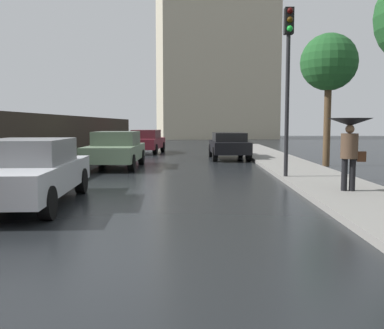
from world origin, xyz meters
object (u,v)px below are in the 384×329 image
car_silver_mid_road (28,171)px  pedestrian_with_umbrella_near (350,134)px  car_maroon_far_ahead (147,141)px  car_green_behind_camera (116,149)px  street_tree_mid (329,63)px  car_black_far_lane (229,145)px  traffic_light (288,62)px

car_silver_mid_road → pedestrian_with_umbrella_near: size_ratio=2.75×
car_silver_mid_road → car_maroon_far_ahead: car_silver_mid_road is taller
car_green_behind_camera → street_tree_mid: bearing=-175.9°
car_silver_mid_road → car_green_behind_camera: size_ratio=1.06×
car_maroon_far_ahead → pedestrian_with_umbrella_near: (6.65, -15.10, 0.75)m
car_maroon_far_ahead → street_tree_mid: street_tree_mid is taller
car_silver_mid_road → car_green_behind_camera: (0.30, 7.87, 0.02)m
car_maroon_far_ahead → car_black_far_lane: size_ratio=1.01×
car_silver_mid_road → traffic_light: 7.86m
car_silver_mid_road → street_tree_mid: bearing=-140.1°
car_maroon_far_ahead → car_green_behind_camera: (-0.16, -8.36, 0.03)m
car_green_behind_camera → pedestrian_with_umbrella_near: (6.82, -6.74, 0.72)m
car_silver_mid_road → car_black_far_lane: (5.03, 11.99, -0.01)m
car_silver_mid_road → car_green_behind_camera: bearing=-96.7°
car_maroon_far_ahead → car_black_far_lane: (4.56, -4.25, -0.00)m
car_maroon_far_ahead → street_tree_mid: (8.32, -7.61, 3.42)m
car_maroon_far_ahead → traffic_light: 13.88m
car_green_behind_camera → car_black_far_lane: 6.27m
car_silver_mid_road → street_tree_mid: size_ratio=0.88×
car_green_behind_camera → street_tree_mid: size_ratio=0.83×
car_black_far_lane → car_maroon_far_ahead: bearing=134.7°
car_maroon_far_ahead → car_black_far_lane: car_maroon_far_ahead is taller
car_maroon_far_ahead → car_green_behind_camera: size_ratio=0.99×
car_green_behind_camera → car_black_far_lane: bearing=-139.9°
car_green_behind_camera → pedestrian_with_umbrella_near: bearing=134.4°
traffic_light → street_tree_mid: (2.57, 4.70, 0.62)m
pedestrian_with_umbrella_near → traffic_light: size_ratio=0.35×
car_black_far_lane → pedestrian_with_umbrella_near: size_ratio=2.53×
car_green_behind_camera → car_black_far_lane: size_ratio=1.02×
car_black_far_lane → pedestrian_with_umbrella_near: (2.09, -10.86, 0.76)m
pedestrian_with_umbrella_near → street_tree_mid: street_tree_mid is taller
car_silver_mid_road → car_maroon_far_ahead: bearing=-96.2°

